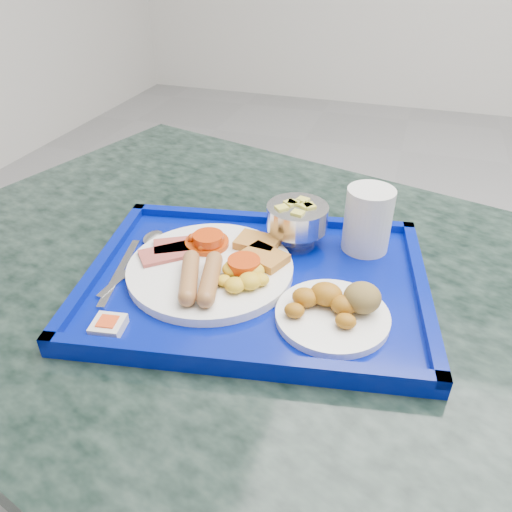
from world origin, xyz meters
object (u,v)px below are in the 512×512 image
Objects in this scene: table at (279,380)px; main_plate at (215,266)px; tray at (256,282)px; fruit_bowl at (297,218)px; juice_cup at (368,218)px; bread_plate at (336,308)px.

main_plate reaches higher than table.
fruit_bowl is (0.03, 0.12, 0.05)m from tray.
fruit_bowl is 0.11m from juice_cup.
table is 6.04× the size of main_plate.
tray is at bearing -135.84° from juice_cup.
main_plate is at bearing 167.07° from bread_plate.
juice_cup is at bearing 44.16° from tray.
table is 14.44× the size of juice_cup.
fruit_bowl is at bearing 93.14° from table.
bread_plate is at bearing -21.15° from tray.
table is 15.16× the size of fruit_bowl.
table is at bearing -86.86° from fruit_bowl.
fruit_bowl reaches higher than bread_plate.
tray reaches higher than table.
tray is 0.20m from juice_cup.
table is at bearing 141.96° from bread_plate.
fruit_bowl is (0.09, 0.12, 0.03)m from main_plate.
juice_cup reaches higher than tray.
juice_cup is at bearing 86.20° from bread_plate.
main_plate is 1.64× the size of bread_plate.
juice_cup is at bearing 47.39° from table.
fruit_bowl reaches higher than main_plate.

